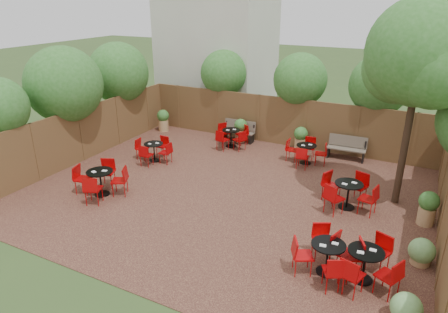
% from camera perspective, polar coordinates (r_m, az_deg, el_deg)
% --- Properties ---
extents(ground, '(80.00, 80.00, 0.00)m').
position_cam_1_polar(ground, '(12.71, 0.30, -5.19)').
color(ground, '#354F23').
rests_on(ground, ground).
extents(courtyard_paving, '(12.00, 10.00, 0.02)m').
position_cam_1_polar(courtyard_paving, '(12.70, 0.30, -5.15)').
color(courtyard_paving, black).
rests_on(courtyard_paving, ground).
extents(fence_back, '(12.00, 0.08, 2.00)m').
position_cam_1_polar(fence_back, '(16.64, 8.10, 4.97)').
color(fence_back, brown).
rests_on(fence_back, ground).
extents(fence_left, '(0.08, 10.00, 2.00)m').
position_cam_1_polar(fence_left, '(15.74, -19.62, 2.89)').
color(fence_left, brown).
rests_on(fence_left, ground).
extents(fence_right, '(0.08, 10.00, 2.00)m').
position_cam_1_polar(fence_right, '(11.22, 29.02, -6.34)').
color(fence_right, brown).
rests_on(fence_right, ground).
extents(neighbour_building, '(5.00, 4.00, 8.00)m').
position_cam_1_polar(neighbour_building, '(20.56, -0.90, 16.92)').
color(neighbour_building, beige).
rests_on(neighbour_building, ground).
extents(overhang_foliage, '(15.65, 10.37, 2.73)m').
position_cam_1_polar(overhang_foliage, '(14.93, -2.15, 10.00)').
color(overhang_foliage, '#2D6721').
rests_on(overhang_foliage, ground).
extents(courtyard_tree, '(2.96, 2.90, 5.85)m').
position_cam_1_polar(courtyard_tree, '(11.97, 26.05, 12.33)').
color(courtyard_tree, black).
rests_on(courtyard_tree, courtyard_paving).
extents(park_bench_left, '(1.41, 0.46, 0.87)m').
position_cam_1_polar(park_bench_left, '(17.07, 2.14, 3.73)').
color(park_bench_left, brown).
rests_on(park_bench_left, courtyard_paving).
extents(park_bench_right, '(1.43, 0.51, 0.87)m').
position_cam_1_polar(park_bench_right, '(15.83, 17.04, 1.27)').
color(park_bench_right, brown).
rests_on(park_bench_right, courtyard_paving).
extents(bistro_tables, '(9.60, 7.83, 0.91)m').
position_cam_1_polar(bistro_tables, '(12.32, 3.95, -3.81)').
color(bistro_tables, black).
rests_on(bistro_tables, courtyard_paving).
extents(planters, '(11.52, 4.37, 0.99)m').
position_cam_1_polar(planters, '(15.57, 5.72, 2.13)').
color(planters, '#A88254').
rests_on(planters, courtyard_paving).
extents(low_shrubs, '(2.30, 4.02, 0.64)m').
position_cam_1_polar(low_shrubs, '(9.10, 22.52, -17.05)').
color(low_shrubs, '#A88254').
rests_on(low_shrubs, courtyard_paving).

